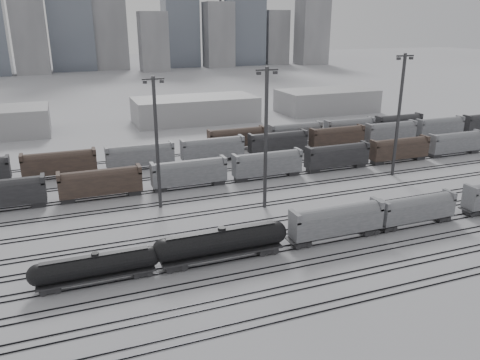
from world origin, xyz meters
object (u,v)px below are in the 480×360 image
object	(u,v)px
tank_car_a	(96,266)
tank_car_b	(222,242)
hopper_car_a	(337,220)
hopper_car_b	(417,208)
light_mast_c	(266,136)

from	to	relation	value
tank_car_a	tank_car_b	world-z (taller)	tank_car_b
tank_car_b	hopper_car_a	size ratio (longest dim) A/B	1.29
hopper_car_b	hopper_car_a	bearing A→B (deg)	-180.00
light_mast_c	hopper_car_a	bearing A→B (deg)	-73.38
hopper_car_a	light_mast_c	bearing A→B (deg)	106.62
tank_car_a	hopper_car_a	bearing A→B (deg)	-0.00
hopper_car_a	light_mast_c	distance (m)	19.28
hopper_car_b	light_mast_c	distance (m)	27.27
hopper_car_a	hopper_car_b	world-z (taller)	hopper_car_a
tank_car_b	light_mast_c	size ratio (longest dim) A/B	0.79
tank_car_a	tank_car_b	xyz separation A→B (m)	(16.70, 0.00, 0.44)
tank_car_b	hopper_car_a	world-z (taller)	hopper_car_a
hopper_car_a	hopper_car_b	distance (m)	14.97
tank_car_b	light_mast_c	world-z (taller)	light_mast_c
hopper_car_b	light_mast_c	size ratio (longest dim) A/B	0.56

